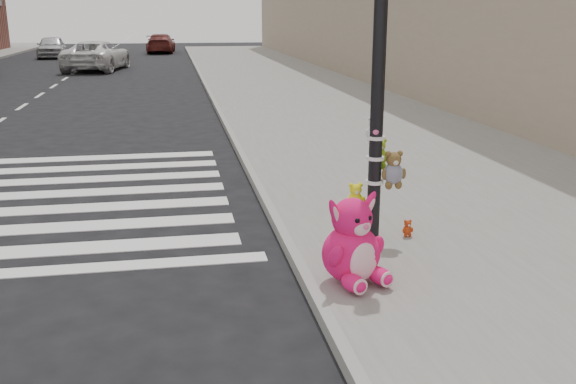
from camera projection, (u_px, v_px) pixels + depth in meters
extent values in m
plane|color=black|center=(161.00, 336.00, 5.95)|extent=(120.00, 120.00, 0.00)
cube|color=slate|center=(365.00, 128.00, 16.26)|extent=(7.00, 80.00, 0.14)
cube|color=gray|center=(229.00, 132.00, 15.67)|extent=(0.12, 80.00, 0.15)
cylinder|color=black|center=(378.00, 79.00, 7.52)|extent=(0.16, 0.16, 4.00)
cylinder|color=white|center=(374.00, 182.00, 7.86)|extent=(0.22, 0.22, 0.04)
cylinder|color=white|center=(375.00, 158.00, 7.78)|extent=(0.22, 0.22, 0.04)
cylinder|color=white|center=(376.00, 138.00, 7.71)|extent=(0.22, 0.22, 0.04)
ellipsoid|color=#FB156A|center=(353.00, 286.00, 6.48)|extent=(0.31, 0.38, 0.18)
ellipsoid|color=#FB156A|center=(380.00, 278.00, 6.66)|extent=(0.31, 0.38, 0.18)
ellipsoid|color=#FB156A|center=(351.00, 253.00, 6.73)|extent=(0.78, 0.73, 0.62)
ellipsoid|color=#F9BFD1|center=(364.00, 262.00, 6.56)|extent=(0.37, 0.24, 0.41)
sphere|color=#FB156A|center=(352.00, 218.00, 6.63)|extent=(0.56, 0.56, 0.43)
ellipsoid|color=#FB156A|center=(336.00, 215.00, 6.53)|extent=(0.31, 0.19, 0.43)
ellipsoid|color=#FB156A|center=(366.00, 209.00, 6.73)|extent=(0.31, 0.19, 0.43)
imported|color=silver|center=(97.00, 56.00, 32.97)|extent=(3.34, 5.73, 1.50)
imported|color=maroon|center=(161.00, 43.00, 47.26)|extent=(2.18, 4.84, 1.37)
imported|color=#B5B5BA|center=(52.00, 47.00, 42.07)|extent=(2.05, 4.33, 1.43)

